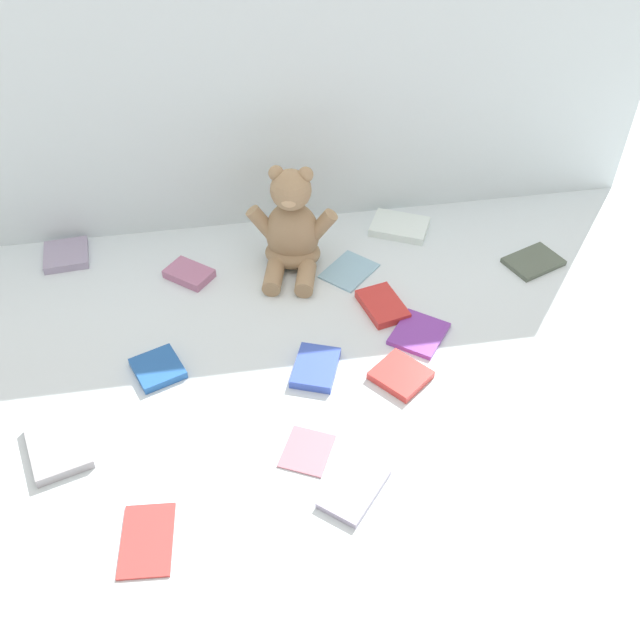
{
  "coord_description": "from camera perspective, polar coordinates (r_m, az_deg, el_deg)",
  "views": [
    {
      "loc": [
        -0.17,
        -1.09,
        1.04
      ],
      "look_at": [
        -0.0,
        -0.1,
        0.1
      ],
      "focal_mm": 40.45,
      "sensor_mm": 36.0,
      "label": 1
    }
  ],
  "objects": [
    {
      "name": "book_case_7",
      "position": [
        1.55,
        4.97,
        1.17
      ],
      "size": [
        0.1,
        0.13,
        0.02
      ],
      "primitive_type": "cube",
      "rotation": [
        0.0,
        0.0,
        0.23
      ],
      "color": "red",
      "rests_on": "ground_plane"
    },
    {
      "name": "book_case_1",
      "position": [
        1.23,
        -13.54,
        -16.52
      ],
      "size": [
        0.09,
        0.14,
        0.01
      ],
      "primitive_type": "cube",
      "rotation": [
        0.0,
        0.0,
        6.2
      ],
      "color": "#C13A37",
      "rests_on": "ground_plane"
    },
    {
      "name": "book_case_12",
      "position": [
        1.78,
        -19.44,
        4.88
      ],
      "size": [
        0.11,
        0.11,
        0.02
      ],
      "primitive_type": "cube",
      "rotation": [
        0.0,
        0.0,
        3.23
      ],
      "color": "#998DAA",
      "rests_on": "ground_plane"
    },
    {
      "name": "book_case_0",
      "position": [
        1.78,
        6.31,
        7.36
      ],
      "size": [
        0.16,
        0.15,
        0.02
      ],
      "primitive_type": "cube",
      "rotation": [
        0.0,
        0.0,
        1.11
      ],
      "color": "white",
      "rests_on": "ground_plane"
    },
    {
      "name": "book_case_6",
      "position": [
        1.37,
        -20.01,
        -9.32
      ],
      "size": [
        0.13,
        0.16,
        0.02
      ],
      "primitive_type": "cube",
      "rotation": [
        0.0,
        0.0,
        0.29
      ],
      "color": "#9C99A0",
      "rests_on": "ground_plane"
    },
    {
      "name": "book_case_10",
      "position": [
        1.65,
        2.32,
        3.96
      ],
      "size": [
        0.15,
        0.15,
        0.01
      ],
      "primitive_type": "cube",
      "rotation": [
        0.0,
        0.0,
        5.49
      ],
      "color": "#87B7CF",
      "rests_on": "ground_plane"
    },
    {
      "name": "backdrop_drape",
      "position": [
        1.67,
        -2.79,
        17.23
      ],
      "size": [
        1.72,
        0.03,
        0.63
      ],
      "primitive_type": "cube",
      "color": "silver",
      "rests_on": "ground_plane"
    },
    {
      "name": "book_case_2",
      "position": [
        1.5,
        7.83,
        -1.09
      ],
      "size": [
        0.15,
        0.15,
        0.01
      ],
      "primitive_type": "cube",
      "rotation": [
        0.0,
        0.0,
        5.62
      ],
      "color": "purple",
      "rests_on": "ground_plane"
    },
    {
      "name": "book_case_8",
      "position": [
        1.25,
        2.59,
        -13.22
      ],
      "size": [
        0.14,
        0.14,
        0.01
      ],
      "primitive_type": "cube",
      "rotation": [
        0.0,
        0.0,
        2.43
      ],
      "color": "#9B93AB",
      "rests_on": "ground_plane"
    },
    {
      "name": "book_case_4",
      "position": [
        1.45,
        -12.7,
        -3.76
      ],
      "size": [
        0.12,
        0.12,
        0.02
      ],
      "primitive_type": "cube",
      "rotation": [
        0.0,
        0.0,
        3.51
      ],
      "color": "#2359A4",
      "rests_on": "ground_plane"
    },
    {
      "name": "teddy_bear",
      "position": [
        1.62,
        -2.24,
        7.05
      ],
      "size": [
        0.21,
        0.2,
        0.25
      ],
      "rotation": [
        0.0,
        0.0,
        -0.25
      ],
      "color": "#9E7F5B",
      "rests_on": "ground_plane"
    },
    {
      "name": "ground_plane",
      "position": [
        1.52,
        -0.45,
        -0.19
      ],
      "size": [
        3.2,
        3.2,
        0.0
      ],
      "primitive_type": "plane",
      "color": "silver"
    },
    {
      "name": "book_case_13",
      "position": [
        1.74,
        16.53,
        4.45
      ],
      "size": [
        0.15,
        0.13,
        0.01
      ],
      "primitive_type": "cube",
      "rotation": [
        0.0,
        0.0,
        5.09
      ],
      "color": "#4E5849",
      "rests_on": "ground_plane"
    },
    {
      "name": "book_case_9",
      "position": [
        1.65,
        -10.31,
        3.62
      ],
      "size": [
        0.12,
        0.12,
        0.02
      ],
      "primitive_type": "cube",
      "rotation": [
        0.0,
        0.0,
        4.0
      ],
      "color": "#AC688C",
      "rests_on": "ground_plane"
    },
    {
      "name": "book_case_5",
      "position": [
        1.42,
        -0.35,
        -3.79
      ],
      "size": [
        0.12,
        0.13,
        0.02
      ],
      "primitive_type": "cube",
      "rotation": [
        0.0,
        0.0,
        2.77
      ],
      "color": "#3955C0",
      "rests_on": "ground_plane"
    },
    {
      "name": "book_case_11",
      "position": [
        1.41,
        6.4,
        -4.36
      ],
      "size": [
        0.13,
        0.13,
        0.02
      ],
      "primitive_type": "cube",
      "rotation": [
        0.0,
        0.0,
        3.81
      ],
      "color": "red",
      "rests_on": "ground_plane"
    },
    {
      "name": "book_case_3",
      "position": [
        1.3,
        -1.03,
        -10.27
      ],
      "size": [
        0.11,
        0.12,
        0.01
      ],
      "primitive_type": "cube",
      "rotation": [
        0.0,
        0.0,
        2.68
      ],
      "color": "#B96F7E",
      "rests_on": "ground_plane"
    }
  ]
}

